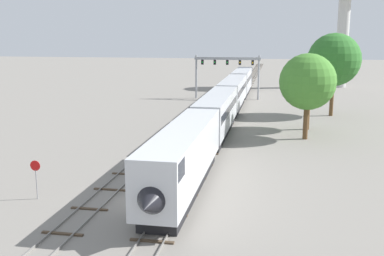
{
  "coord_description": "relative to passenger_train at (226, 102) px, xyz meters",
  "views": [
    {
      "loc": [
        8.67,
        -29.37,
        11.64
      ],
      "look_at": [
        1.0,
        12.0,
        3.0
      ],
      "focal_mm": 42.58,
      "sensor_mm": 36.0,
      "label": 1
    }
  ],
  "objects": [
    {
      "name": "ground_plane",
      "position": [
        -2.0,
        -32.61,
        -2.6
      ],
      "size": [
        400.0,
        400.0,
        0.0
      ],
      "primitive_type": "plane",
      "color": "gray"
    },
    {
      "name": "track_main",
      "position": [
        0.0,
        27.39,
        -2.54
      ],
      "size": [
        2.6,
        200.0,
        0.16
      ],
      "color": "slate",
      "rests_on": "ground"
    },
    {
      "name": "signal_gantry",
      "position": [
        -2.25,
        21.45,
        3.28
      ],
      "size": [
        12.1,
        0.49,
        8.0
      ],
      "color": "#999BA0",
      "rests_on": "ground"
    },
    {
      "name": "trackside_tree_mid",
      "position": [
        14.72,
        6.39,
        5.52
      ],
      "size": [
        7.57,
        7.57,
        11.93
      ],
      "color": "brown",
      "rests_on": "ground"
    },
    {
      "name": "track_near",
      "position": [
        -5.5,
        7.39,
        -2.54
      ],
      "size": [
        2.6,
        160.0,
        0.16
      ],
      "color": "slate",
      "rests_on": "ground"
    },
    {
      "name": "stop_sign",
      "position": [
        -10.0,
        -33.37,
        -0.73
      ],
      "size": [
        0.76,
        0.08,
        2.88
      ],
      "color": "gray",
      "rests_on": "ground"
    },
    {
      "name": "trackside_tree_right",
      "position": [
        10.65,
        -4.42,
        3.32
      ],
      "size": [
        5.45,
        5.45,
        8.67
      ],
      "color": "brown",
      "rests_on": "ground"
    },
    {
      "name": "passenger_train",
      "position": [
        0.0,
        0.0,
        0.0
      ],
      "size": [
        3.04,
        78.22,
        4.8
      ],
      "color": "silver",
      "rests_on": "ground"
    },
    {
      "name": "trackside_tree_left",
      "position": [
        10.12,
        -9.98,
        3.9
      ],
      "size": [
        6.3,
        6.3,
        9.68
      ],
      "color": "brown",
      "rests_on": "ground"
    }
  ]
}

